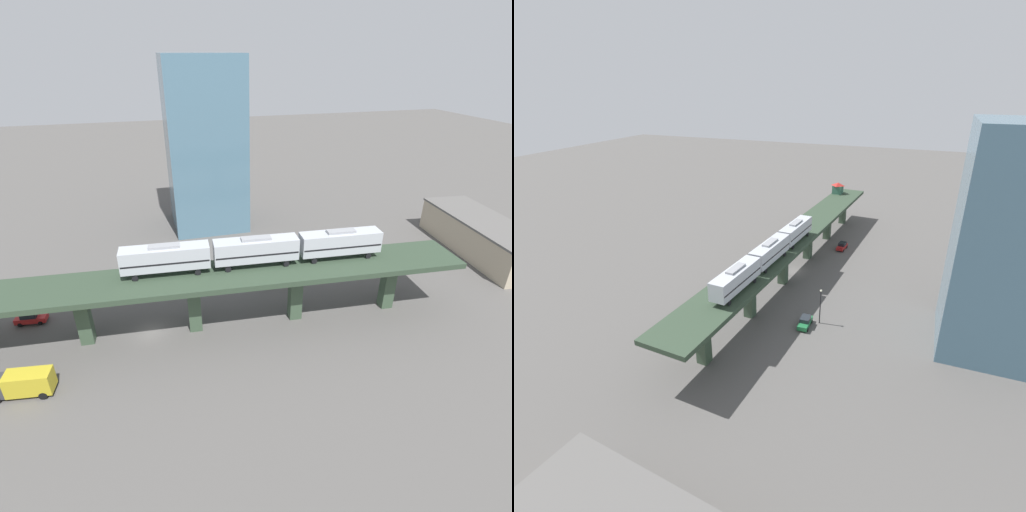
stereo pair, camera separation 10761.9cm
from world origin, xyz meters
The scene contains 9 objects.
ground_plane centered at (0.00, 0.00, 0.00)m, with size 400.00×400.00×0.00m, color #514F4C.
elevated_viaduct centered at (-0.01, -0.20, 7.55)m, with size 15.15×92.37×8.84m.
subway_train centered at (-0.23, 15.85, 11.38)m, with size 5.55×37.31×4.45m.
street_car_red centered at (-7.49, -17.14, 0.94)m, with size 2.33×4.57×1.89m.
street_car_green centered at (-9.14, 21.04, 0.94)m, with size 2.01×4.43×1.89m.
delivery_truck centered at (7.74, -14.90, 1.76)m, with size 3.19×7.43×3.20m.
street_lamp centered at (-11.26, 19.04, 4.11)m, with size 0.44×0.44×6.94m.
warehouse_building centered at (-9.44, 65.31, 3.41)m, with size 29.50×13.23×6.80m.
office_tower centered at (-39.01, 15.05, 18.00)m, with size 16.00×16.00×36.00m.
Camera 1 is at (48.46, 2.35, 36.54)m, focal length 28.00 mm.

